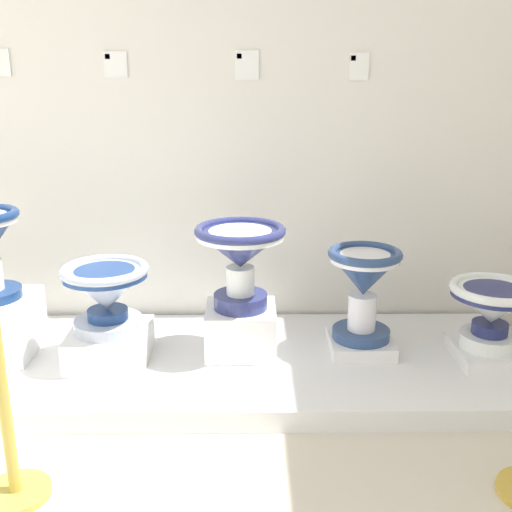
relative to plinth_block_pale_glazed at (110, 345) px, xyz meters
The scene contains 15 objects.
wall_back 1.61m from the plinth_block_pale_glazed, 44.73° to the left, with size 3.68×0.06×3.09m, color silver.
display_platform 0.60m from the plinth_block_pale_glazed, ahead, with size 2.82×1.00×0.09m, color white.
plinth_block_pale_glazed is the anchor object (origin of this frame).
antique_toilet_pale_glazed 0.27m from the plinth_block_pale_glazed, 135.00° to the right, with size 0.39×0.39×0.31m.
plinth_block_squat_floral 0.61m from the plinth_block_pale_glazed, ahead, with size 0.33×0.31×0.22m, color white.
antique_toilet_squat_floral 0.74m from the plinth_block_pale_glazed, ahead, with size 0.41×0.41×0.39m.
plinth_block_central_ornate 1.18m from the plinth_block_pale_glazed, ahead, with size 0.29×0.30×0.06m, color white.
antique_toilet_central_ornate 1.21m from the plinth_block_pale_glazed, ahead, with size 0.34×0.34×0.44m.
plinth_block_tall_cobalt 1.74m from the plinth_block_pale_glazed, ahead, with size 0.30×0.35×0.06m, color white.
antique_toilet_tall_cobalt 1.75m from the plinth_block_pale_glazed, ahead, with size 0.39×0.39×0.30m.
info_placard_first 1.47m from the plinth_block_pale_glazed, 135.93° to the left, with size 0.10×0.01×0.13m.
info_placard_second 1.35m from the plinth_block_pale_glazed, 90.73° to the left, with size 0.11×0.01×0.12m.
info_placard_third 1.49m from the plinth_block_pale_glazed, 40.79° to the left, with size 0.12×0.01×0.14m.
info_placard_fourth 1.79m from the plinth_block_pale_glazed, 24.81° to the left, with size 0.09×0.01×0.13m.
stanchion_post_near_left 0.86m from the plinth_block_pale_glazed, 100.17° to the right, with size 0.23×0.23×1.02m.
Camera 1 is at (1.79, -0.64, 1.38)m, focal length 43.13 mm.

